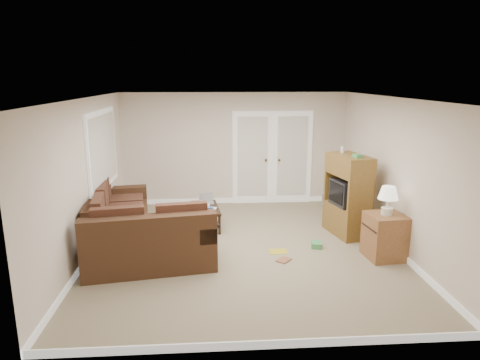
{
  "coord_description": "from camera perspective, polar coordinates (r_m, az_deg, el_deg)",
  "views": [
    {
      "loc": [
        -0.53,
        -6.71,
        2.81
      ],
      "look_at": [
        -0.04,
        0.39,
        1.1
      ],
      "focal_mm": 32.0,
      "sensor_mm": 36.0,
      "label": 1
    }
  ],
  "objects": [
    {
      "name": "ceiling",
      "position": [
        6.74,
        0.58,
        10.87
      ],
      "size": [
        5.0,
        5.5,
        0.02
      ],
      "primitive_type": "cube",
      "color": "silver",
      "rests_on": "wall_back"
    },
    {
      "name": "floor_greenbox",
      "position": [
        7.46,
        10.12,
        -8.48
      ],
      "size": [
        0.21,
        0.25,
        0.09
      ],
      "primitive_type": "cube",
      "rotation": [
        0.0,
        0.0,
        -0.21
      ],
      "color": "#469A53",
      "rests_on": "floor"
    },
    {
      "name": "wall_left",
      "position": [
        7.17,
        -19.79,
        0.13
      ],
      "size": [
        0.02,
        5.5,
        2.5
      ],
      "primitive_type": "cube",
      "color": "silver",
      "rests_on": "floor"
    },
    {
      "name": "tv_armoire",
      "position": [
        7.99,
        14.16,
        -1.91
      ],
      "size": [
        0.69,
        1.01,
        1.58
      ],
      "rotation": [
        0.0,
        0.0,
        0.22
      ],
      "color": "brown",
      "rests_on": "floor"
    },
    {
      "name": "wall_right",
      "position": [
        7.53,
        19.9,
        0.73
      ],
      "size": [
        0.02,
        5.5,
        2.5
      ],
      "primitive_type": "cube",
      "color": "silver",
      "rests_on": "floor"
    },
    {
      "name": "floor",
      "position": [
        7.3,
        0.53,
        -9.14
      ],
      "size": [
        5.5,
        5.5,
        0.0
      ],
      "primitive_type": "plane",
      "color": "gray",
      "rests_on": "ground"
    },
    {
      "name": "coffee_table",
      "position": [
        8.28,
        -4.57,
        -4.78
      ],
      "size": [
        0.58,
        1.01,
        0.66
      ],
      "rotation": [
        0.0,
        0.0,
        0.11
      ],
      "color": "black",
      "rests_on": "floor"
    },
    {
      "name": "side_cabinet",
      "position": [
        7.18,
        18.78,
        -6.65
      ],
      "size": [
        0.61,
        0.61,
        1.18
      ],
      "rotation": [
        0.0,
        0.0,
        0.1
      ],
      "color": "brown",
      "rests_on": "floor"
    },
    {
      "name": "floor_magazine",
      "position": [
        7.21,
        5.13,
        -9.47
      ],
      "size": [
        0.3,
        0.24,
        0.01
      ],
      "primitive_type": "cube",
      "rotation": [
        0.0,
        0.0,
        0.04
      ],
      "color": "gold",
      "rests_on": "floor"
    },
    {
      "name": "french_doors",
      "position": [
        9.69,
        4.32,
        2.92
      ],
      "size": [
        1.8,
        0.05,
        2.13
      ],
      "color": "white",
      "rests_on": "floor"
    },
    {
      "name": "space_heater",
      "position": [
        9.88,
        11.29,
        -2.46
      ],
      "size": [
        0.11,
        0.09,
        0.27
      ],
      "primitive_type": "cube",
      "rotation": [
        0.0,
        0.0,
        0.0
      ],
      "color": "silver",
      "rests_on": "floor"
    },
    {
      "name": "window_left",
      "position": [
        8.05,
        -17.83,
        3.86
      ],
      "size": [
        0.05,
        1.92,
        1.42
      ],
      "color": "white",
      "rests_on": "wall_left"
    },
    {
      "name": "floor_book",
      "position": [
        6.93,
        5.28,
        -10.41
      ],
      "size": [
        0.28,
        0.28,
        0.02
      ],
      "primitive_type": "imported",
      "rotation": [
        0.0,
        0.0,
        -0.72
      ],
      "color": "brown",
      "rests_on": "floor"
    },
    {
      "name": "wall_front",
      "position": [
        4.29,
        3.43,
        -7.84
      ],
      "size": [
        5.0,
        0.02,
        2.5
      ],
      "primitive_type": "cube",
      "color": "silver",
      "rests_on": "floor"
    },
    {
      "name": "wall_back",
      "position": [
        9.6,
        -0.72,
        4.16
      ],
      "size": [
        5.0,
        0.02,
        2.5
      ],
      "primitive_type": "cube",
      "color": "silver",
      "rests_on": "floor"
    },
    {
      "name": "sectional_sofa",
      "position": [
        7.35,
        -14.25,
        -6.43
      ],
      "size": [
        2.4,
        3.06,
        0.91
      ],
      "rotation": [
        0.0,
        0.0,
        0.16
      ],
      "color": "#462C1B",
      "rests_on": "floor"
    },
    {
      "name": "baseboards",
      "position": [
        7.28,
        0.53,
        -8.78
      ],
      "size": [
        5.0,
        5.5,
        0.1
      ],
      "primitive_type": null,
      "color": "white",
      "rests_on": "floor"
    }
  ]
}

